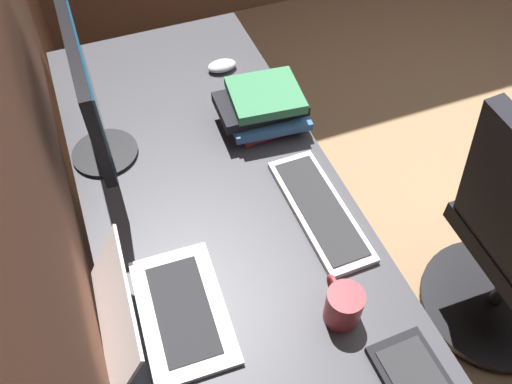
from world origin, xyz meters
name	(u,v)px	position (x,y,z in m)	size (l,w,h in m)	color
desk	(239,262)	(-0.16, 1.53, 0.67)	(2.13, 0.73, 0.73)	#38383D
drawer_pedestal	(211,259)	(0.08, 1.56, 0.35)	(0.40, 0.51, 0.69)	#38383D
monitor_primary	(88,95)	(0.31, 1.79, 0.96)	(0.48, 0.20, 0.41)	black
laptop_left	(157,311)	(-0.28, 1.78, 0.78)	(0.36, 0.31, 0.19)	white
keyboard_spare	(320,209)	(-0.12, 1.27, 0.74)	(0.42, 0.15, 0.02)	silver
mouse_main	(222,66)	(0.58, 1.32, 0.75)	(0.06, 0.10, 0.03)	silver
book_stack_near	(264,106)	(0.28, 1.28, 0.79)	(0.25, 0.29, 0.12)	#B2383D
coffee_mug	(343,305)	(-0.43, 1.36, 0.78)	(0.13, 0.09, 0.10)	#A53338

